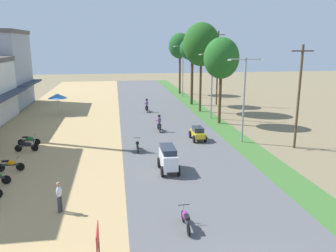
% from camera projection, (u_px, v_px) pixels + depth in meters
% --- Properties ---
extents(shophouse_far, '(7.56, 9.36, 10.10)m').
position_uv_depth(shophouse_far, '(0.00, 69.00, 45.42)').
color(shophouse_far, '#999EA8').
rests_on(shophouse_far, ground).
extents(parked_motorbike_fourth, '(1.80, 0.54, 0.94)m').
position_uv_depth(parked_motorbike_fourth, '(11.00, 164.00, 22.69)').
color(parked_motorbike_fourth, black).
rests_on(parked_motorbike_fourth, dirt_shoulder).
extents(parked_motorbike_fifth, '(1.80, 0.54, 0.94)m').
position_uv_depth(parked_motorbike_fifth, '(27.00, 145.00, 26.88)').
color(parked_motorbike_fifth, black).
rests_on(parked_motorbike_fifth, dirt_shoulder).
extents(parked_motorbike_sixth, '(1.80, 0.54, 0.94)m').
position_uv_depth(parked_motorbike_sixth, '(29.00, 140.00, 28.47)').
color(parked_motorbike_sixth, black).
rests_on(parked_motorbike_sixth, dirt_shoulder).
extents(street_signboard, '(0.06, 1.30, 1.50)m').
position_uv_depth(street_signboard, '(98.00, 239.00, 13.00)').
color(street_signboard, '#262628').
rests_on(street_signboard, dirt_shoulder).
extents(vendor_umbrella, '(2.20, 2.20, 2.52)m').
position_uv_depth(vendor_umbrella, '(57.00, 96.00, 40.47)').
color(vendor_umbrella, '#99999E').
rests_on(vendor_umbrella, dirt_shoulder).
extents(pedestrian_on_shoulder, '(0.36, 0.43, 1.62)m').
position_uv_depth(pedestrian_on_shoulder, '(59.00, 195.00, 17.08)').
color(pedestrian_on_shoulder, '#33333D').
rests_on(pedestrian_on_shoulder, dirt_shoulder).
extents(median_tree_nearest, '(3.64, 3.64, 8.94)m').
position_uv_depth(median_tree_nearest, '(221.00, 58.00, 34.97)').
color(median_tree_nearest, '#4C351E').
rests_on(median_tree_nearest, median_strip).
extents(median_tree_second, '(4.44, 4.44, 10.77)m').
position_uv_depth(median_tree_second, '(201.00, 45.00, 41.05)').
color(median_tree_second, '#4C351E').
rests_on(median_tree_second, median_strip).
extents(median_tree_third, '(3.46, 3.46, 9.17)m').
position_uv_depth(median_tree_third, '(192.00, 50.00, 46.16)').
color(median_tree_third, '#4C351E').
rests_on(median_tree_third, median_strip).
extents(median_tree_fourth, '(3.74, 3.74, 10.00)m').
position_uv_depth(median_tree_fourth, '(180.00, 46.00, 56.21)').
color(median_tree_fourth, '#4C351E').
rests_on(median_tree_fourth, median_strip).
extents(streetlamp_near, '(3.16, 0.20, 7.20)m').
position_uv_depth(streetlamp_near, '(244.00, 94.00, 28.61)').
color(streetlamp_near, gray).
rests_on(streetlamp_near, median_strip).
extents(streetlamp_mid, '(3.16, 0.20, 7.32)m').
position_uv_depth(streetlamp_mid, '(212.00, 81.00, 38.05)').
color(streetlamp_mid, gray).
rests_on(streetlamp_mid, median_strip).
extents(streetlamp_far, '(3.16, 0.20, 8.05)m').
position_uv_depth(streetlamp_far, '(183.00, 67.00, 54.05)').
color(streetlamp_far, gray).
rests_on(streetlamp_far, median_strip).
extents(utility_pole_near, '(1.80, 0.20, 9.99)m').
position_uv_depth(utility_pole_near, '(217.00, 67.00, 46.73)').
color(utility_pole_near, brown).
rests_on(utility_pole_near, ground).
extents(utility_pole_far, '(1.80, 0.20, 8.29)m').
position_uv_depth(utility_pole_far, '(299.00, 96.00, 27.07)').
color(utility_pole_far, brown).
rests_on(utility_pole_far, ground).
extents(car_van_white, '(1.19, 2.41, 1.67)m').
position_uv_depth(car_van_white, '(168.00, 158.00, 22.55)').
color(car_van_white, silver).
rests_on(car_van_white, road_strip).
extents(car_sedan_yellow, '(1.10, 2.26, 1.19)m').
position_uv_depth(car_sedan_yellow, '(198.00, 133.00, 29.96)').
color(car_sedan_yellow, gold).
rests_on(car_sedan_yellow, road_strip).
extents(motorbike_ahead_second, '(0.54, 1.80, 0.94)m').
position_uv_depth(motorbike_ahead_second, '(186.00, 218.00, 15.65)').
color(motorbike_ahead_second, black).
rests_on(motorbike_ahead_second, road_strip).
extents(motorbike_ahead_third, '(0.54, 1.80, 0.94)m').
position_uv_depth(motorbike_ahead_third, '(137.00, 145.00, 27.02)').
color(motorbike_ahead_third, black).
rests_on(motorbike_ahead_third, road_strip).
extents(motorbike_ahead_fourth, '(0.54, 1.80, 1.66)m').
position_uv_depth(motorbike_ahead_fourth, '(159.00, 123.00, 32.99)').
color(motorbike_ahead_fourth, black).
rests_on(motorbike_ahead_fourth, road_strip).
extents(motorbike_ahead_fifth, '(0.54, 1.80, 1.66)m').
position_uv_depth(motorbike_ahead_fifth, '(147.00, 106.00, 42.39)').
color(motorbike_ahead_fifth, black).
rests_on(motorbike_ahead_fifth, road_strip).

